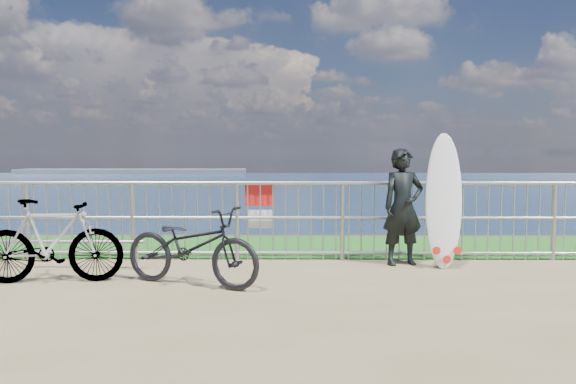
{
  "coord_description": "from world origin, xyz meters",
  "views": [
    {
      "loc": [
        0.3,
        -6.34,
        1.53
      ],
      "look_at": [
        0.23,
        1.2,
        1.0
      ],
      "focal_mm": 35.0,
      "sensor_mm": 36.0,
      "label": 1
    }
  ],
  "objects_px": {
    "surfboard": "(444,205)",
    "bicycle_far": "(51,241)",
    "bicycle_near": "(192,246)",
    "surfer": "(403,207)"
  },
  "relations": [
    {
      "from": "surfboard",
      "to": "bicycle_far",
      "type": "height_order",
      "value": "surfboard"
    },
    {
      "from": "surfboard",
      "to": "bicycle_near",
      "type": "relative_size",
      "value": 1.04
    },
    {
      "from": "bicycle_far",
      "to": "surfer",
      "type": "bearing_deg",
      "value": -82.5
    },
    {
      "from": "surfboard",
      "to": "bicycle_near",
      "type": "xyz_separation_m",
      "value": [
        -3.17,
        -1.09,
        -0.37
      ]
    },
    {
      "from": "surfboard",
      "to": "bicycle_far",
      "type": "bearing_deg",
      "value": -168.71
    },
    {
      "from": "bicycle_near",
      "to": "surfer",
      "type": "bearing_deg",
      "value": -42.18
    },
    {
      "from": "surfboard",
      "to": "bicycle_near",
      "type": "bearing_deg",
      "value": -161.02
    },
    {
      "from": "bicycle_far",
      "to": "surfboard",
      "type": "bearing_deg",
      "value": -85.57
    },
    {
      "from": "bicycle_near",
      "to": "bicycle_far",
      "type": "distance_m",
      "value": 1.68
    },
    {
      "from": "surfer",
      "to": "surfboard",
      "type": "bearing_deg",
      "value": -29.62
    }
  ]
}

